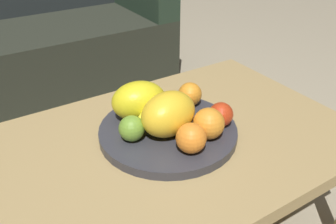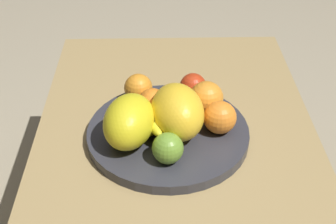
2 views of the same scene
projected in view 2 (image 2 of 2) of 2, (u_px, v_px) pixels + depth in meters
name	position (u px, v px, depth m)	size (l,w,h in m)	color
coffee_table	(178.00, 167.00, 1.13)	(1.13, 0.68, 0.43)	tan
fruit_bowl	(168.00, 133.00, 1.14)	(0.38, 0.38, 0.03)	#33343B
melon_large_front	(176.00, 112.00, 1.09)	(0.16, 0.12, 0.12)	yellow
melon_smaller_beside	(129.00, 121.00, 1.07)	(0.15, 0.11, 0.11)	yellow
orange_front	(153.00, 102.00, 1.16)	(0.07, 0.07, 0.07)	orange
orange_left	(138.00, 88.00, 1.21)	(0.07, 0.07, 0.07)	orange
orange_right	(220.00, 117.00, 1.11)	(0.08, 0.08, 0.08)	orange
orange_back	(206.00, 98.00, 1.16)	(0.08, 0.08, 0.08)	orange
apple_front	(168.00, 148.00, 1.03)	(0.07, 0.07, 0.07)	olive
apple_left	(193.00, 86.00, 1.22)	(0.07, 0.07, 0.07)	#BD3516
banana_bunch	(143.00, 124.00, 1.10)	(0.17, 0.16, 0.06)	yellow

